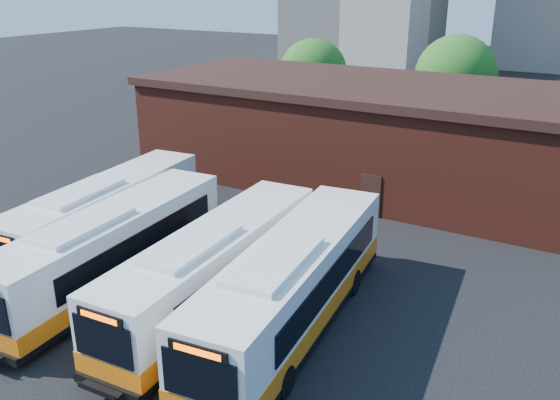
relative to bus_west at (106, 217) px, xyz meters
The scene contains 9 objects.
ground 7.74m from the bus_west, 29.11° to the right, with size 220.00×220.00×0.00m, color black.
bus_west is the anchor object (origin of this frame).
bus_midwest 4.24m from the bus_west, 40.39° to the right, with size 3.61×13.19×3.55m.
bus_mideast 8.37m from the bus_west, 14.14° to the right, with size 3.43×13.19×3.56m.
bus_east 11.64m from the bus_west, ahead, with size 4.24×13.82×3.71m.
transit_worker 11.38m from the bus_west, 26.92° to the right, with size 0.67×0.44×1.85m, color #111633.
depot_building 17.69m from the bus_west, 67.89° to the left, with size 28.60×12.60×6.40m.
tree_west 28.68m from the bus_west, 96.80° to the left, with size 6.00×6.00×7.65m.
tree_mid 31.71m from the bus_west, 74.12° to the left, with size 6.56×6.56×8.36m.
Camera 1 is at (14.27, -15.08, 12.48)m, focal length 38.00 mm.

